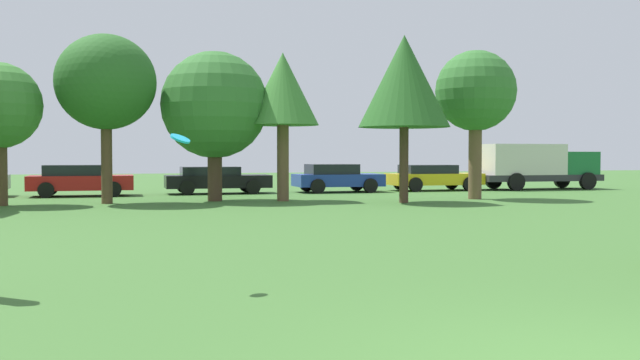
% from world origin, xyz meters
% --- Properties ---
extents(frisbee, '(0.27, 0.25, 0.17)m').
position_xyz_m(frisbee, '(-2.78, 4.41, 1.85)').
color(frisbee, '#19B2D8').
extents(tree_2, '(3.34, 3.34, 5.70)m').
position_xyz_m(tree_2, '(-3.89, 20.54, 4.07)').
color(tree_2, brown).
rests_on(tree_2, ground).
extents(tree_3, '(3.79, 3.79, 5.32)m').
position_xyz_m(tree_3, '(-0.21, 20.90, 3.40)').
color(tree_3, '#473323').
rests_on(tree_3, ground).
extents(tree_4, '(2.58, 2.58, 5.28)m').
position_xyz_m(tree_4, '(2.13, 20.26, 3.92)').
color(tree_4, brown).
rests_on(tree_4, ground).
extents(tree_5, '(3.16, 3.16, 5.75)m').
position_xyz_m(tree_5, '(5.94, 18.23, 4.15)').
color(tree_5, '#473323').
rests_on(tree_5, ground).
extents(tree_6, '(2.99, 2.99, 5.53)m').
position_xyz_m(tree_6, '(9.29, 19.42, 3.97)').
color(tree_6, brown).
rests_on(tree_6, ground).
extents(parked_car_red, '(4.01, 2.00, 1.25)m').
position_xyz_m(parked_car_red, '(-5.02, 25.40, 0.65)').
color(parked_car_red, red).
rests_on(parked_car_red, ground).
extents(parked_car_black, '(4.40, 1.89, 1.15)m').
position_xyz_m(parked_car_black, '(0.48, 25.75, 0.61)').
color(parked_car_black, black).
rests_on(parked_car_black, ground).
extents(parked_car_blue, '(3.83, 2.07, 1.24)m').
position_xyz_m(parked_car_blue, '(5.75, 25.51, 0.65)').
color(parked_car_blue, '#1E389E').
rests_on(parked_car_blue, ground).
extents(parked_car_yellow, '(4.29, 1.99, 1.19)m').
position_xyz_m(parked_car_yellow, '(10.46, 25.67, 0.64)').
color(parked_car_yellow, gold).
rests_on(parked_car_yellow, ground).
extents(delivery_truck_green, '(6.13, 2.29, 2.16)m').
position_xyz_m(delivery_truck_green, '(15.67, 25.45, 1.20)').
color(delivery_truck_green, '#2D2D33').
rests_on(delivery_truck_green, ground).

